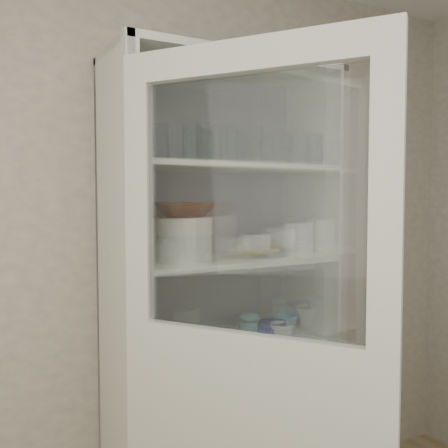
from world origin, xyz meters
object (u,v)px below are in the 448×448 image
plate_stack_back (125,253)px  teal_jar (250,329)px  goblet_2 (255,150)px  tin_box (261,423)px  terracotta_bowl (185,210)px  cream_bowl (185,226)px  grey_bowl_stack (297,237)px  cupboard_door (248,405)px  mug_teal (287,324)px  glass_platter (253,253)px  goblet_1 (201,145)px  plate_stack_front (185,248)px  mug_white (281,335)px  mug_blue (272,332)px  measuring_cups (212,351)px  goblet_0 (128,141)px  white_ramekin (253,241)px  cream_dish (201,432)px  pantry_cabinet (217,326)px  white_canister (151,338)px  yellow_trivet (253,250)px  goblet_3 (286,150)px

plate_stack_back → teal_jar: size_ratio=1.60×
goblet_2 → tin_box: (-0.02, -0.10, -1.25)m
terracotta_bowl → teal_jar: terracotta_bowl is taller
tin_box → goblet_2: bearing=77.5°
goblet_2 → terracotta_bowl: size_ratio=0.66×
cream_bowl → grey_bowl_stack: size_ratio=1.47×
cupboard_door → mug_teal: (0.61, 0.63, 0.03)m
cream_bowl → glass_platter: (0.37, 0.07, -0.14)m
terracotta_bowl → grey_bowl_stack: bearing=7.1°
goblet_1 → plate_stack_front: 0.48m
grey_bowl_stack → mug_white: grey_bowl_stack is taller
mug_blue → measuring_cups: mug_blue is taller
mug_blue → tin_box: size_ratio=0.66×
goblet_0 → teal_jar: (0.55, -0.06, -0.83)m
plate_stack_front → plate_stack_back: 0.26m
measuring_cups → white_ramekin: bearing=14.5°
glass_platter → measuring_cups: (-0.24, -0.06, -0.39)m
goblet_1 → terracotta_bowl: goblet_1 is taller
teal_jar → goblet_0: bearing=173.7°
cream_bowl → cream_dish: 0.92m
pantry_cabinet → white_ramekin: (0.15, -0.07, 0.38)m
goblet_2 → white_canister: goblet_2 is taller
mug_blue → pantry_cabinet: bearing=130.7°
cupboard_door → mug_teal: bearing=100.6°
goblet_0 → terracotta_bowl: size_ratio=0.72×
plate_stack_back → mug_teal: size_ratio=1.87×
goblet_1 → tin_box: bearing=-22.5°
terracotta_bowl → goblet_1: bearing=45.7°
cream_dish → goblet_1: bearing=60.1°
yellow_trivet → mug_blue: 0.38m
goblet_1 → yellow_trivet: size_ratio=1.10×
yellow_trivet → mug_teal: size_ratio=1.65×
pantry_cabinet → glass_platter: 0.37m
plate_stack_front → measuring_cups: 0.46m
pantry_cabinet → plate_stack_front: pantry_cabinet is taller
teal_jar → cream_dish: 0.49m
pantry_cabinet → goblet_3: 0.91m
goblet_0 → cream_dish: size_ratio=0.76×
white_ramekin → grey_bowl_stack: grey_bowl_stack is taller
pantry_cabinet → yellow_trivet: 0.38m
pantry_cabinet → cream_bowl: bearing=-147.9°
mug_blue → goblet_1: bearing=135.5°
mug_blue → mug_teal: size_ratio=1.33×
goblet_3 → mug_teal: goblet_3 is taller
grey_bowl_stack → tin_box: (-0.22, -0.03, -0.84)m
yellow_trivet → white_canister: 0.59m
cupboard_door → white_canister: 0.65m
grey_bowl_stack → teal_jar: (-0.25, 0.02, -0.41)m
white_ramekin → tin_box: bearing=-42.8°
goblet_1 → white_ramekin: (0.22, -0.08, -0.43)m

